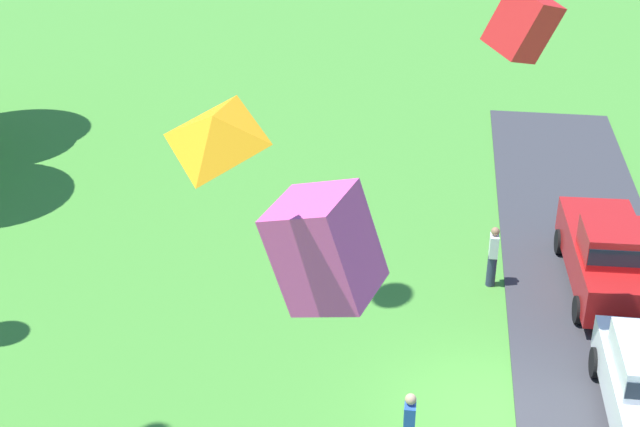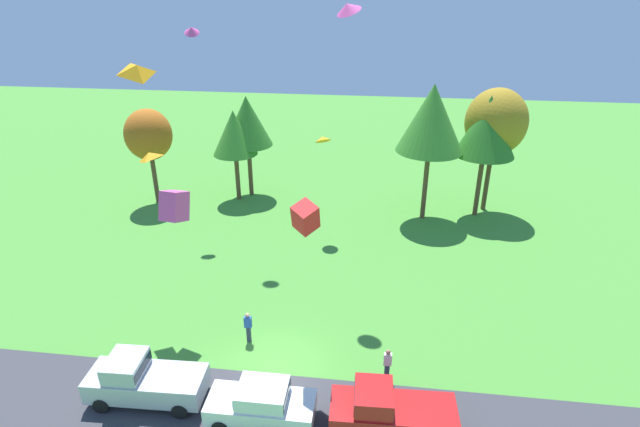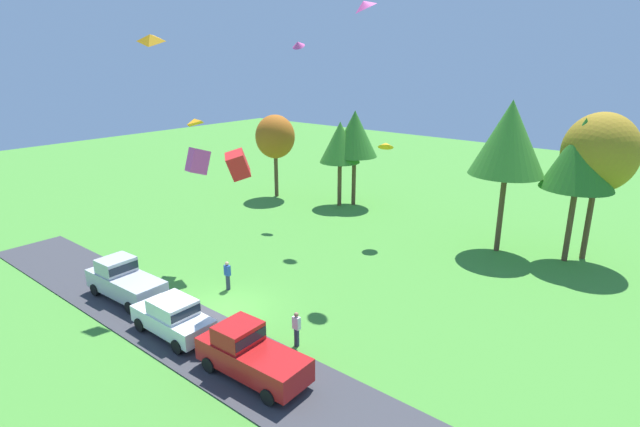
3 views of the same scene
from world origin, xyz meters
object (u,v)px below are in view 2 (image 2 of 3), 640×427
at_px(person_on_lawn, 248,327).
at_px(kite_diamond_low_drifter, 137,70).
at_px(tree_far_left, 234,133).
at_px(kite_delta_high_right, 348,8).
at_px(car_pickup_near_entrance, 142,379).
at_px(person_watching_sky, 387,364).
at_px(tree_left_of_center, 496,122).
at_px(car_pickup_far_end, 388,411).
at_px(kite_box_high_left, 305,217).
at_px(kite_delta_topmost, 323,139).
at_px(kite_delta_mid_center, 191,30).
at_px(kite_diamond_trailing_tail, 149,156).
at_px(tree_lone_near, 487,126).
at_px(tree_right_of_center, 247,121).
at_px(tree_far_right, 148,135).
at_px(tree_center_back, 432,119).
at_px(car_sedan_by_flagpole, 262,403).
at_px(kite_box_over_trees, 174,206).

distance_m(person_on_lawn, kite_diamond_low_drifter, 13.16).
height_order(tree_far_left, kite_delta_high_right, kite_delta_high_right).
bearing_deg(kite_delta_high_right, car_pickup_near_entrance, -124.15).
distance_m(person_watching_sky, tree_left_of_center, 21.99).
distance_m(car_pickup_far_end, kite_delta_high_right, 18.64).
bearing_deg(person_watching_sky, kite_box_high_left, 177.02).
bearing_deg(tree_left_of_center, car_pickup_near_entrance, -128.92).
xyz_separation_m(car_pickup_near_entrance, person_on_lawn, (3.53, 4.30, -0.23)).
bearing_deg(kite_box_high_left, kite_delta_high_right, 84.12).
xyz_separation_m(person_watching_sky, kite_diamond_low_drifter, (-9.88, 0.21, 12.72)).
bearing_deg(tree_far_left, kite_delta_topmost, -31.88).
distance_m(kite_box_high_left, kite_delta_high_right, 11.36).
xyz_separation_m(car_pickup_near_entrance, kite_delta_mid_center, (-2.92, 17.67, 12.49)).
bearing_deg(kite_diamond_trailing_tail, person_watching_sky, -18.52).
height_order(tree_lone_near, tree_left_of_center, tree_left_of_center).
distance_m(tree_far_left, kite_delta_high_right, 17.14).
bearing_deg(tree_lone_near, kite_diamond_low_drifter, -132.05).
height_order(kite_diamond_low_drifter, kite_delta_high_right, kite_delta_high_right).
height_order(tree_right_of_center, kite_diamond_trailing_tail, kite_diamond_trailing_tail).
xyz_separation_m(car_pickup_far_end, tree_lone_near, (6.67, 21.52, 5.89)).
bearing_deg(kite_delta_mid_center, tree_far_right, 153.65).
height_order(kite_delta_mid_center, kite_delta_topmost, kite_delta_mid_center).
xyz_separation_m(tree_center_back, kite_delta_topmost, (-7.34, -3.01, -0.85)).
bearing_deg(kite_diamond_trailing_tail, car_pickup_near_entrance, -77.66).
height_order(car_pickup_far_end, kite_diamond_low_drifter, kite_diamond_low_drifter).
bearing_deg(person_watching_sky, kite_diamond_trailing_tail, 161.48).
bearing_deg(tree_center_back, kite_delta_topmost, -157.67).
height_order(tree_center_back, kite_diamond_low_drifter, kite_diamond_low_drifter).
height_order(tree_center_back, tree_left_of_center, tree_center_back).
relative_size(car_sedan_by_flagpole, tree_far_right, 0.58).
bearing_deg(kite_box_over_trees, kite_box_high_left, -22.31).
height_order(car_sedan_by_flagpole, tree_right_of_center, tree_right_of_center).
height_order(car_sedan_by_flagpole, kite_delta_mid_center, kite_delta_mid_center).
height_order(car_sedan_by_flagpole, kite_box_over_trees, kite_box_over_trees).
bearing_deg(tree_far_right, tree_right_of_center, 18.32).
height_order(kite_box_high_left, kite_delta_high_right, kite_delta_high_right).
distance_m(tree_far_left, kite_diamond_trailing_tail, 15.62).
bearing_deg(kite_diamond_low_drifter, tree_right_of_center, 94.59).
distance_m(person_on_lawn, tree_far_right, 20.48).
relative_size(car_pickup_far_end, tree_right_of_center, 0.61).
bearing_deg(car_pickup_near_entrance, tree_center_back, 56.89).
bearing_deg(kite_delta_topmost, kite_diamond_low_drifter, -109.83).
xyz_separation_m(car_pickup_near_entrance, car_pickup_far_end, (10.48, -0.43, 0.00)).
xyz_separation_m(tree_left_of_center, kite_box_high_left, (-11.19, -19.55, 0.94)).
height_order(kite_box_over_trees, kite_diamond_low_drifter, kite_diamond_low_drifter).
bearing_deg(kite_box_high_left, car_pickup_near_entrance, -158.35).
relative_size(tree_lone_near, kite_box_high_left, 7.90).
bearing_deg(car_pickup_near_entrance, kite_delta_high_right, 55.85).
height_order(tree_far_right, kite_diamond_low_drifter, kite_diamond_low_drifter).
relative_size(car_sedan_by_flagpole, tree_lone_near, 0.48).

